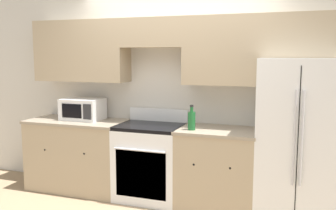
{
  "coord_description": "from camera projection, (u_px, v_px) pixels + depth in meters",
  "views": [
    {
      "loc": [
        1.43,
        -3.78,
        1.74
      ],
      "look_at": [
        -0.0,
        0.31,
        1.16
      ],
      "focal_mm": 40.0,
      "sensor_mm": 36.0,
      "label": 1
    }
  ],
  "objects": [
    {
      "name": "lower_cabinets_left",
      "position": [
        78.0,
        154.0,
        4.87
      ],
      "size": [
        1.28,
        0.64,
        0.91
      ],
      "color": "tan",
      "rests_on": "ground_plane"
    },
    {
      "name": "ground_plane",
      "position": [
        159.0,
        210.0,
        4.23
      ],
      "size": [
        12.0,
        12.0,
        0.0
      ],
      "primitive_type": "plane",
      "color": "#937A5B"
    },
    {
      "name": "microwave",
      "position": [
        83.0,
        109.0,
        4.83
      ],
      "size": [
        0.51,
        0.37,
        0.27
      ],
      "color": "white",
      "rests_on": "lower_cabinets_left"
    },
    {
      "name": "bottle",
      "position": [
        192.0,
        120.0,
        4.17
      ],
      "size": [
        0.09,
        0.09,
        0.28
      ],
      "color": "#195928",
      "rests_on": "lower_cabinets_right"
    },
    {
      "name": "wall_back",
      "position": [
        176.0,
        74.0,
        4.57
      ],
      "size": [
        8.0,
        0.39,
        2.6
      ],
      "color": "beige",
      "rests_on": "ground_plane"
    },
    {
      "name": "lower_cabinets_right",
      "position": [
        217.0,
        168.0,
        4.27
      ],
      "size": [
        0.9,
        0.64,
        0.91
      ],
      "color": "tan",
      "rests_on": "ground_plane"
    },
    {
      "name": "oven_range",
      "position": [
        151.0,
        161.0,
        4.54
      ],
      "size": [
        0.77,
        0.65,
        1.07
      ],
      "color": "white",
      "rests_on": "ground_plane"
    },
    {
      "name": "refrigerator",
      "position": [
        298.0,
        139.0,
        3.96
      ],
      "size": [
        0.83,
        0.72,
        1.71
      ],
      "color": "white",
      "rests_on": "ground_plane"
    }
  ]
}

